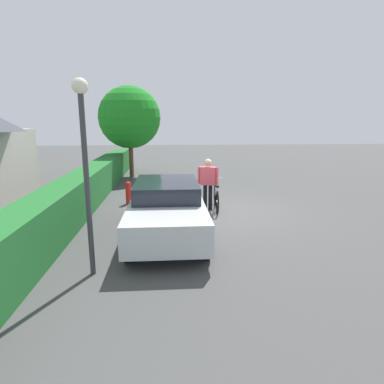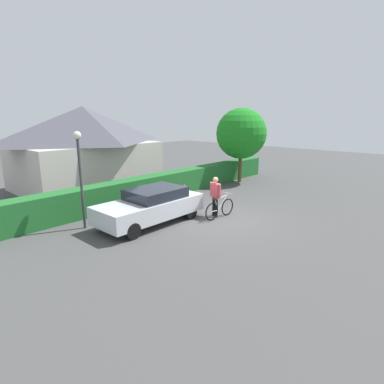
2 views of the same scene
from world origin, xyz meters
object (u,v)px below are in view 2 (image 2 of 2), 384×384
at_px(street_lamp, 80,166).
at_px(fire_hydrant, 184,192).
at_px(parked_car_near, 151,205).
at_px(bicycle, 220,208).
at_px(person_rider, 215,193).
at_px(tree_kerbside, 241,134).

relative_size(street_lamp, fire_hydrant, 4.49).
xyz_separation_m(parked_car_near, street_lamp, (-2.10, 1.44, 1.67)).
bearing_deg(bicycle, parked_car_near, 145.27).
bearing_deg(person_rider, bicycle, -96.16).
xyz_separation_m(street_lamp, tree_kerbside, (11.18, 0.45, 0.68)).
relative_size(parked_car_near, tree_kerbside, 0.94).
height_order(street_lamp, tree_kerbside, tree_kerbside).
bearing_deg(person_rider, tree_kerbside, 25.77).
bearing_deg(street_lamp, fire_hydrant, -0.53).
height_order(tree_kerbside, fire_hydrant, tree_kerbside).
bearing_deg(fire_hydrant, tree_kerbside, 5.03).
relative_size(parked_car_near, bicycle, 2.55).
bearing_deg(bicycle, person_rider, 83.84).
height_order(parked_car_near, bicycle, parked_car_near).
xyz_separation_m(person_rider, tree_kerbside, (6.71, 3.24, 2.08)).
height_order(bicycle, person_rider, person_rider).
distance_m(bicycle, person_rider, 0.66).
bearing_deg(bicycle, street_lamp, 145.41).
bearing_deg(person_rider, parked_car_near, 150.47).
distance_m(parked_car_near, bicycle, 2.87).
bearing_deg(fire_hydrant, bicycle, -108.48).
distance_m(tree_kerbside, fire_hydrant, 6.34).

